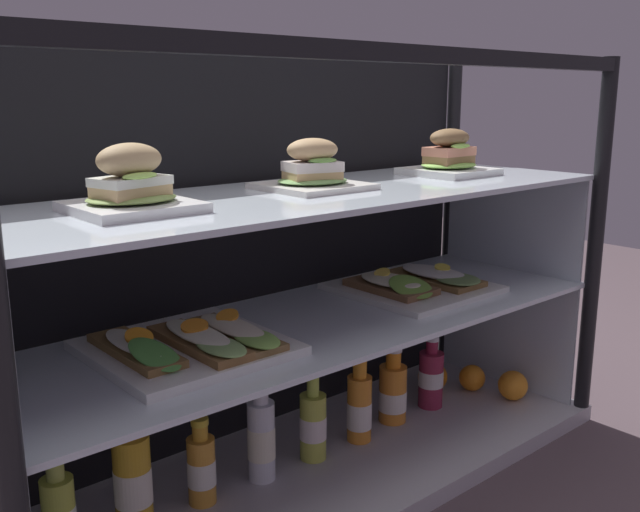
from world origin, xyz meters
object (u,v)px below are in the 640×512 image
at_px(juice_bottle_front_middle, 393,392).
at_px(orange_fruit_near_left_post, 472,378).
at_px(juice_bottle_front_left_end, 261,437).
at_px(juice_bottle_front_second, 313,424).
at_px(plated_roll_sandwich_near_left_corner, 131,188).
at_px(juice_bottle_back_right, 359,407).
at_px(plated_roll_sandwich_left_of_center, 313,171).
at_px(open_sandwich_tray_left_of_center, 416,283).
at_px(juice_bottle_front_fourth, 201,468).
at_px(juice_bottle_front_right_end, 431,377).
at_px(orange_fruit_rolled_forward, 433,376).
at_px(orange_fruit_beside_bottles, 513,385).
at_px(plated_roll_sandwich_far_left, 449,158).
at_px(open_sandwich_tray_near_left_corner, 191,344).
at_px(juice_bottle_back_center, 133,481).

distance_m(juice_bottle_front_middle, orange_fruit_near_left_post, 0.31).
xyz_separation_m(juice_bottle_front_left_end, juice_bottle_front_second, (0.14, -0.01, -0.01)).
bearing_deg(plated_roll_sandwich_near_left_corner, juice_bottle_back_right, 1.30).
xyz_separation_m(plated_roll_sandwich_left_of_center, orange_fruit_near_left_post, (0.58, -0.01, -0.62)).
xyz_separation_m(open_sandwich_tray_left_of_center, juice_bottle_front_middle, (-0.05, 0.02, -0.28)).
xyz_separation_m(open_sandwich_tray_left_of_center, juice_bottle_front_fourth, (-0.62, 0.02, -0.29)).
bearing_deg(juice_bottle_front_right_end, juice_bottle_front_left_end, -179.87).
bearing_deg(juice_bottle_back_right, orange_fruit_rolled_forward, 11.78).
relative_size(open_sandwich_tray_left_of_center, orange_fruit_rolled_forward, 4.09).
bearing_deg(orange_fruit_beside_bottles, open_sandwich_tray_left_of_center, 160.98).
relative_size(plated_roll_sandwich_left_of_center, orange_fruit_beside_bottles, 2.54).
xyz_separation_m(plated_roll_sandwich_left_of_center, plated_roll_sandwich_far_left, (0.43, -0.02, 0.00)).
distance_m(plated_roll_sandwich_left_of_center, open_sandwich_tray_near_left_corner, 0.45).
xyz_separation_m(plated_roll_sandwich_left_of_center, juice_bottle_front_left_end, (-0.15, -0.00, -0.56)).
height_order(juice_bottle_front_right_end, orange_fruit_near_left_post, juice_bottle_front_right_end).
xyz_separation_m(plated_roll_sandwich_near_left_corner, open_sandwich_tray_near_left_corner, (0.10, -0.01, -0.30)).
distance_m(juice_bottle_front_middle, orange_fruit_beside_bottles, 0.37).
height_order(plated_roll_sandwich_far_left, orange_fruit_rolled_forward, plated_roll_sandwich_far_left).
bearing_deg(orange_fruit_rolled_forward, juice_bottle_back_center, -176.36).
height_order(juice_bottle_back_center, juice_bottle_front_right_end, juice_bottle_back_center).
distance_m(open_sandwich_tray_left_of_center, orange_fruit_rolled_forward, 0.38).
xyz_separation_m(plated_roll_sandwich_near_left_corner, juice_bottle_front_middle, (0.70, 0.03, -0.59)).
distance_m(juice_bottle_front_left_end, juice_bottle_back_right, 0.28).
distance_m(plated_roll_sandwich_left_of_center, juice_bottle_front_middle, 0.64).
bearing_deg(juice_bottle_back_right, plated_roll_sandwich_near_left_corner, -178.70).
distance_m(open_sandwich_tray_near_left_corner, juice_bottle_back_center, 0.29).
relative_size(juice_bottle_front_fourth, juice_bottle_front_second, 0.86).
xyz_separation_m(juice_bottle_front_fourth, orange_fruit_beside_bottles, (0.91, -0.13, -0.04)).
height_order(juice_bottle_front_fourth, orange_fruit_beside_bottles, juice_bottle_front_fourth).
relative_size(juice_bottle_front_right_end, orange_fruit_beside_bottles, 2.44).
distance_m(plated_roll_sandwich_near_left_corner, juice_bottle_front_left_end, 0.63).
distance_m(plated_roll_sandwich_left_of_center, juice_bottle_front_left_end, 0.58).
distance_m(open_sandwich_tray_near_left_corner, juice_bottle_front_middle, 0.67).
bearing_deg(open_sandwich_tray_near_left_corner, orange_fruit_beside_bottles, -5.08).
bearing_deg(juice_bottle_front_right_end, juice_bottle_back_right, -177.43).
bearing_deg(plated_roll_sandwich_left_of_center, plated_roll_sandwich_far_left, -2.20).
relative_size(open_sandwich_tray_near_left_corner, juice_bottle_front_second, 1.58).
distance_m(juice_bottle_front_left_end, juice_bottle_front_right_end, 0.56).
relative_size(plated_roll_sandwich_left_of_center, juice_bottle_back_center, 0.79).
distance_m(juice_bottle_back_right, orange_fruit_rolled_forward, 0.37).
height_order(plated_roll_sandwich_far_left, juice_bottle_back_right, plated_roll_sandwich_far_left).
height_order(orange_fruit_beside_bottles, orange_fruit_near_left_post, orange_fruit_beside_bottles).
relative_size(open_sandwich_tray_near_left_corner, orange_fruit_beside_bottles, 4.22).
bearing_deg(plated_roll_sandwich_left_of_center, open_sandwich_tray_left_of_center, -3.56).
bearing_deg(juice_bottle_front_left_end, juice_bottle_back_right, -2.26).
bearing_deg(juice_bottle_back_right, plated_roll_sandwich_far_left, -0.56).
distance_m(open_sandwich_tray_near_left_corner, orange_fruit_near_left_post, 0.97).
bearing_deg(juice_bottle_front_second, plated_roll_sandwich_near_left_corner, -177.43).
height_order(juice_bottle_front_second, juice_bottle_front_middle, juice_bottle_front_second).
xyz_separation_m(plated_roll_sandwich_near_left_corner, plated_roll_sandwich_far_left, (0.86, 0.01, -0.00)).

